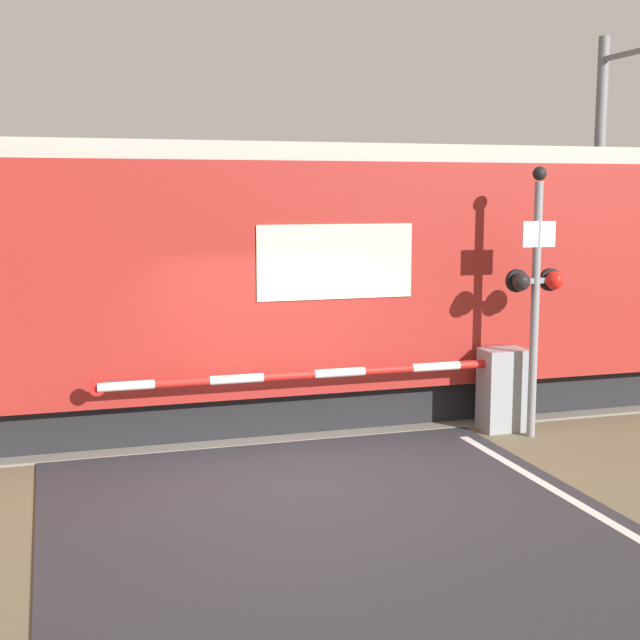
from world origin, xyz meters
TOP-DOWN VIEW (x-y plane):
  - ground_plane at (0.00, 0.00)m, footprint 80.00×80.00m
  - track_bed at (0.00, 3.06)m, footprint 36.00×3.20m
  - train at (0.96, 3.06)m, footprint 20.92×3.04m
  - crossing_barrier at (2.78, 1.24)m, footprint 5.75×0.44m
  - signal_post at (3.47, 0.84)m, footprint 0.79×0.26m
  - catenary_pole at (7.12, 4.86)m, footprint 0.20×1.90m

SIDE VIEW (x-z plane):
  - ground_plane at x=0.00m, z-range 0.00..0.00m
  - track_bed at x=0.00m, z-range -0.04..0.09m
  - crossing_barrier at x=2.78m, z-range 0.07..1.19m
  - train at x=0.96m, z-range 0.05..3.90m
  - signal_post at x=3.47m, z-range 0.24..3.79m
  - catenary_pole at x=7.12m, z-range 0.15..6.13m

